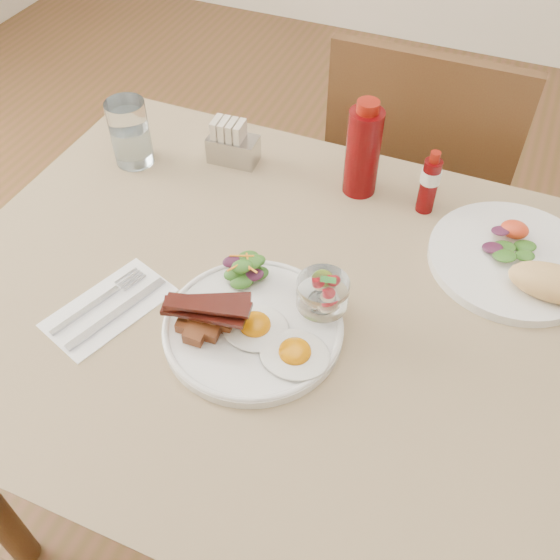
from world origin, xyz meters
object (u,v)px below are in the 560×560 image
at_px(chair_far, 417,186).
at_px(sugar_caddy, 232,145).
at_px(main_plate, 253,328).
at_px(table, 332,347).
at_px(fruit_cup, 323,293).
at_px(hot_sauce_bottle, 429,183).
at_px(ketchup_bottle, 363,151).
at_px(second_plate, 522,264).
at_px(water_glass, 131,136).

relative_size(chair_far, sugar_caddy, 9.14).
bearing_deg(main_plate, sugar_caddy, 119.80).
xyz_separation_m(table, fruit_cup, (-0.02, -0.02, 0.15)).
height_order(main_plate, hot_sauce_bottle, hot_sauce_bottle).
relative_size(chair_far, ketchup_bottle, 4.87).
xyz_separation_m(second_plate, ketchup_bottle, (-0.32, 0.11, 0.07)).
distance_m(main_plate, sugar_caddy, 0.45).
height_order(fruit_cup, water_glass, water_glass).
bearing_deg(second_plate, chair_far, 119.43).
relative_size(main_plate, hot_sauce_bottle, 2.18).
height_order(fruit_cup, sugar_caddy, fruit_cup).
height_order(second_plate, water_glass, water_glass).
bearing_deg(second_plate, ketchup_bottle, 161.81).
relative_size(main_plate, ketchup_bottle, 1.47).
bearing_deg(second_plate, table, -140.68).
relative_size(chair_far, fruit_cup, 11.41).
relative_size(table, sugar_caddy, 13.07).
bearing_deg(chair_far, hot_sauce_bottle, -79.38).
bearing_deg(fruit_cup, second_plate, 39.67).
relative_size(second_plate, hot_sauce_bottle, 2.24).
xyz_separation_m(main_plate, second_plate, (0.36, 0.29, 0.01)).
distance_m(table, sugar_caddy, 0.47).
relative_size(table, fruit_cup, 16.32).
xyz_separation_m(second_plate, hot_sauce_bottle, (-0.19, 0.10, 0.04)).
bearing_deg(main_plate, table, 37.54).
relative_size(second_plate, water_glass, 2.16).
height_order(main_plate, water_glass, water_glass).
xyz_separation_m(main_plate, ketchup_bottle, (0.04, 0.40, 0.08)).
distance_m(fruit_cup, second_plate, 0.36).
distance_m(table, hot_sauce_bottle, 0.35).
height_order(chair_far, second_plate, chair_far).
height_order(chair_far, hot_sauce_bottle, chair_far).
bearing_deg(ketchup_bottle, main_plate, -96.23).
distance_m(fruit_cup, hot_sauce_bottle, 0.34).
bearing_deg(chair_far, sugar_caddy, -132.58).
xyz_separation_m(table, ketchup_bottle, (-0.06, 0.31, 0.18)).
xyz_separation_m(fruit_cup, hot_sauce_bottle, (0.09, 0.32, 0.00)).
distance_m(main_plate, hot_sauce_bottle, 0.43).
height_order(main_plate, second_plate, second_plate).
relative_size(table, water_glass, 10.02).
height_order(ketchup_bottle, hot_sauce_bottle, ketchup_bottle).
bearing_deg(ketchup_bottle, fruit_cup, -82.28).
xyz_separation_m(table, water_glass, (-0.51, 0.23, 0.15)).
height_order(table, chair_far, chair_far).
bearing_deg(hot_sauce_bottle, ketchup_bottle, 176.15).
xyz_separation_m(fruit_cup, sugar_caddy, (-0.31, 0.32, -0.02)).
bearing_deg(ketchup_bottle, table, -78.52).
relative_size(chair_far, hot_sauce_bottle, 7.26).
height_order(chair_far, fruit_cup, chair_far).
distance_m(second_plate, water_glass, 0.77).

